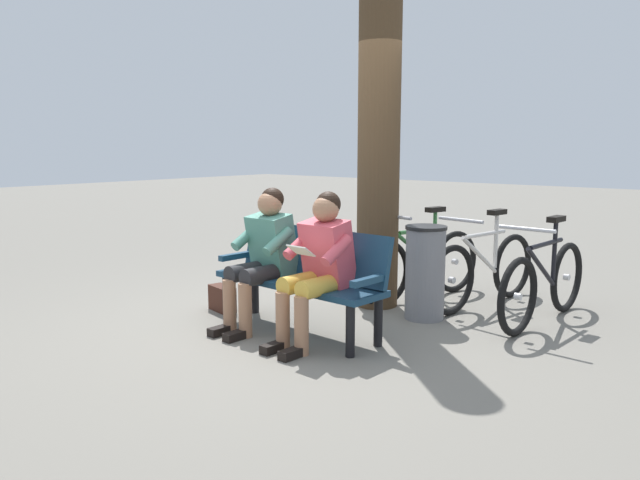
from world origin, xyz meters
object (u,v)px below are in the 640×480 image
object	(u,v)px
person_reading	(318,261)
handbag	(222,298)
bicycle_green	(544,283)
bicycle_black	(484,270)
litter_bin	(425,272)
tree_trunk	(379,124)
bench	(304,272)
person_companion	(263,251)
bicycle_red	(422,264)

from	to	relation	value
person_reading	handbag	bearing A→B (deg)	-3.63
handbag	bicycle_green	size ratio (longest dim) A/B	0.18
handbag	bicycle_black	xyz separation A→B (m)	(-1.82, -1.76, 0.24)
litter_bin	tree_trunk	bearing A→B (deg)	-10.60
bicycle_green	bicycle_black	bearing A→B (deg)	-104.27
bench	handbag	distance (m)	1.07
bicycle_green	bicycle_black	xyz separation A→B (m)	(0.66, -0.21, 0.00)
person_reading	person_companion	world-z (taller)	same
litter_bin	bicycle_green	distance (m)	1.04
person_reading	tree_trunk	bearing A→B (deg)	-73.47
handbag	litter_bin	distance (m)	1.92
bicycle_black	bicycle_red	xyz separation A→B (m)	(0.60, 0.16, 0.00)
tree_trunk	litter_bin	world-z (taller)	tree_trunk
bench	bicycle_green	size ratio (longest dim) A/B	0.96
person_companion	bicycle_red	xyz separation A→B (m)	(-0.54, -1.71, -0.30)
handbag	tree_trunk	bearing A→B (deg)	-131.98
handbag	bicycle_green	xyz separation A→B (m)	(-2.48, -1.55, 0.24)
bench	bicycle_red	world-z (taller)	bicycle_red
person_companion	bicycle_black	world-z (taller)	person_companion
person_reading	bicycle_red	bearing A→B (deg)	-84.12
person_reading	tree_trunk	distance (m)	1.70
person_companion	bicycle_red	bearing A→B (deg)	-104.86
handbag	bicycle_red	distance (m)	2.02
bench	person_reading	size ratio (longest dim) A/B	1.35
person_companion	bicycle_black	xyz separation A→B (m)	(-1.14, -1.88, -0.30)
bench	litter_bin	size ratio (longest dim) A/B	1.91
litter_bin	bench	bearing A→B (deg)	58.14
bench	bicycle_green	bearing A→B (deg)	-131.50
bicycle_green	bicycle_black	distance (m)	0.69
bench	tree_trunk	world-z (taller)	tree_trunk
tree_trunk	bench	bearing A→B (deg)	89.87
handbag	litter_bin	world-z (taller)	litter_bin
person_reading	handbag	world-z (taller)	person_reading
bench	tree_trunk	bearing A→B (deg)	-87.42
person_reading	bicycle_black	size ratio (longest dim) A/B	0.72
bench	bicycle_green	distance (m)	2.13
bench	handbag	xyz separation A→B (m)	(1.00, 0.03, -0.39)
bicycle_black	handbag	bearing A→B (deg)	-36.92
tree_trunk	litter_bin	distance (m)	1.47
person_reading	bicycle_green	distance (m)	2.08
bicycle_green	bicycle_black	size ratio (longest dim) A/B	1.01
litter_bin	bicycle_red	xyz separation A→B (m)	(0.39, -0.60, -0.07)
litter_bin	bicycle_red	bearing A→B (deg)	-57.02
bench	person_companion	world-z (taller)	person_companion
litter_bin	person_companion	bearing A→B (deg)	50.28
person_companion	handbag	xyz separation A→B (m)	(0.67, -0.12, -0.54)
person_reading	bicycle_green	bearing A→B (deg)	-121.74
tree_trunk	bicycle_green	distance (m)	2.08
tree_trunk	bicycle_red	xyz separation A→B (m)	(-0.21, -0.48, -1.40)
bench	handbag	world-z (taller)	bench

